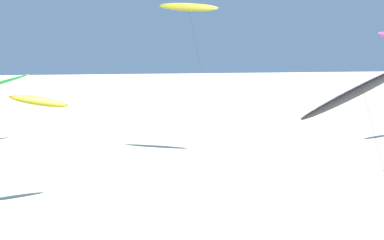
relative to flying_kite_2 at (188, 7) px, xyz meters
name	(u,v)px	position (x,y,z in m)	size (l,w,h in m)	color
flying_kite_2	(188,7)	(0.00, 0.00, 0.00)	(7.74, 10.18, 16.99)	yellow
flying_kite_3	(39,101)	(-14.53, -18.50, -8.84)	(5.51, 10.84, 8.25)	yellow
flying_kite_4	(364,88)	(3.90, -37.12, -5.86)	(7.79, 10.01, 11.69)	black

